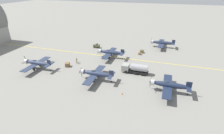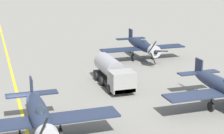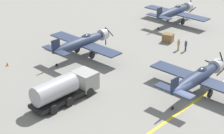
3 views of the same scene
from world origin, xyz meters
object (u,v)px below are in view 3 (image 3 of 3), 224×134
Objects in this scene: airplane_far_left at (175,12)px; supply_crate_outboard at (168,38)px; airplane_mid_left at (82,42)px; ground_crew_inspecting at (179,44)px; traffic_cone at (7,64)px; fuel_tanker at (65,88)px; airplane_mid_center at (198,78)px; ground_crew_walking at (186,45)px.

airplane_far_left reaches higher than supply_crate_outboard.
ground_crew_inspecting is at bearing 58.98° from airplane_mid_left.
ground_crew_inspecting reaches higher than traffic_cone.
supply_crate_outboard is at bearing 95.76° from fuel_tanker.
airplane_mid_center is 14.40m from fuel_tanker.
traffic_cone is (-10.12, -21.23, -0.35)m from supply_crate_outboard.
airplane_mid_center reaches higher than airplane_mid_left.
airplane_mid_left is 17.05m from airplane_mid_center.
airplane_mid_center is at bearing -43.59° from supply_crate_outboard.
airplane_mid_left is 14.52m from ground_crew_walking.
supply_crate_outboard is at bearing 64.51° from traffic_cone.
ground_crew_walking is at bearing -18.61° from supply_crate_outboard.
ground_crew_inspecting is at bearing -40.04° from airplane_far_left.
ground_crew_walking is 0.95× the size of ground_crew_inspecting.
supply_crate_outboard is (-2.21, 21.96, -0.88)m from fuel_tanker.
airplane_mid_center is 7.31× the size of ground_crew_walking.
ground_crew_inspecting is 3.13× the size of traffic_cone.
fuel_tanker is (7.57, -9.54, -0.50)m from airplane_mid_left.
ground_crew_walking is at bearing 54.75° from traffic_cone.
airplane_mid_left reaches higher than traffic_cone.
airplane_mid_center is (16.03, -19.16, 0.00)m from airplane_far_left.
ground_crew_walking is at bearing 25.19° from ground_crew_inspecting.
supply_crate_outboard is (-3.94, 1.33, -0.27)m from ground_crew_walking.
supply_crate_outboard reaches higher than traffic_cone.
airplane_mid_center is at bearing 49.09° from fuel_tanker.
ground_crew_walking is 4.17m from supply_crate_outboard.
supply_crate_outboard is (4.40, -8.08, -1.38)m from airplane_far_left.
ground_crew_inspecting is (-8.61, 9.32, -1.07)m from airplane_mid_center.
ground_crew_inspecting is at bearing 123.95° from airplane_mid_center.
fuel_tanker reaches higher than traffic_cone.
airplane_mid_left is at bearing 61.60° from traffic_cone.
airplane_mid_left is 10.17m from traffic_cone.
ground_crew_inspecting is 1.14× the size of supply_crate_outboard.
supply_crate_outboard is at bearing -48.53° from airplane_far_left.
airplane_far_left reaches higher than airplane_mid_left.
airplane_mid_center is 12.47m from ground_crew_walking.
ground_crew_walking is 2.98× the size of traffic_cone.
ground_crew_inspecting is 23.50m from traffic_cone.
supply_crate_outboard is 23.52m from traffic_cone.
airplane_mid_left is 13.61m from ground_crew_inspecting.
airplane_mid_center reaches higher than traffic_cone.
airplane_far_left reaches higher than ground_crew_walking.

